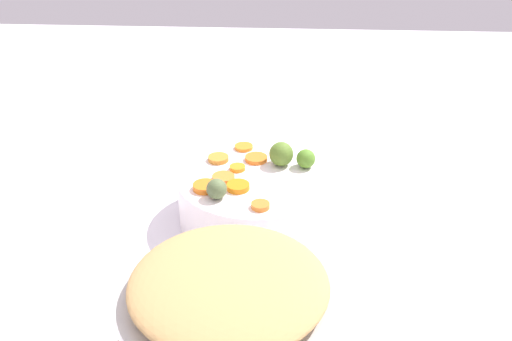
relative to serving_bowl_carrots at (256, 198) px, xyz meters
name	(u,v)px	position (x,y,z in m)	size (l,w,h in m)	color
tabletop	(273,229)	(0.01, 0.03, -0.05)	(2.40, 2.40, 0.02)	white
serving_bowl_carrots	(256,198)	(0.00, 0.00, 0.00)	(0.26, 0.26, 0.08)	white
metal_pot	(230,338)	(0.34, -0.01, 0.02)	(0.24, 0.24, 0.13)	#BCBCB9
stuffing_mound	(229,283)	(0.34, -0.01, 0.10)	(0.22, 0.22, 0.03)	tan
carrot_slice_0	(205,187)	(0.05, -0.08, 0.05)	(0.04, 0.04, 0.01)	orange
carrot_slice_1	(260,206)	(0.10, 0.01, 0.05)	(0.03, 0.03, 0.01)	orange
carrot_slice_2	(238,186)	(0.04, -0.03, 0.05)	(0.04, 0.04, 0.01)	orange
carrot_slice_3	(218,158)	(-0.05, -0.07, 0.05)	(0.04, 0.04, 0.01)	orange
carrot_slice_4	(224,176)	(0.01, -0.05, 0.05)	(0.04, 0.04, 0.01)	orange
carrot_slice_5	(256,158)	(-0.05, 0.00, 0.05)	(0.04, 0.04, 0.01)	orange
carrot_slice_6	(237,168)	(-0.02, -0.03, 0.05)	(0.03, 0.03, 0.01)	orange
carrot_slice_7	(244,147)	(-0.10, -0.03, 0.04)	(0.03, 0.03, 0.01)	orange
brussels_sprout_0	(281,154)	(-0.04, 0.04, 0.06)	(0.04, 0.04, 0.04)	#5A7C2B
brussels_sprout_1	(306,159)	(-0.03, 0.08, 0.06)	(0.03, 0.03, 0.03)	#558828
brussels_sprout_2	(217,189)	(0.07, -0.06, 0.06)	(0.03, 0.03, 0.03)	#596C41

